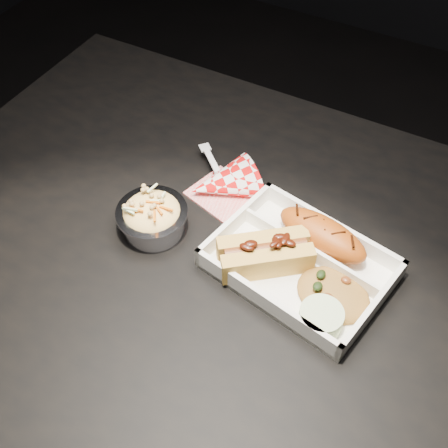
{
  "coord_description": "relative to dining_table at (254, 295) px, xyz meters",
  "views": [
    {
      "loc": [
        0.2,
        -0.47,
        1.43
      ],
      "look_at": [
        -0.05,
        -0.0,
        0.81
      ],
      "focal_mm": 45.0,
      "sensor_mm": 36.0,
      "label": 1
    }
  ],
  "objects": [
    {
      "name": "floor",
      "position": [
        0.0,
        0.0,
        -0.68
      ],
      "size": [
        4.0,
        4.0,
        0.05
      ],
      "primitive_type": "cube",
      "color": "black",
      "rests_on": "ground"
    },
    {
      "name": "dining_table",
      "position": [
        0.0,
        0.0,
        0.0
      ],
      "size": [
        1.2,
        0.8,
        0.75
      ],
      "color": "black",
      "rests_on": "ground"
    },
    {
      "name": "food_tray",
      "position": [
        0.06,
        0.02,
        0.1
      ],
      "size": [
        0.28,
        0.22,
        0.04
      ],
      "rotation": [
        0.0,
        0.0,
        -0.19
      ],
      "color": "white",
      "rests_on": "dining_table"
    },
    {
      "name": "fried_pastry",
      "position": [
        0.07,
        0.07,
        0.12
      ],
      "size": [
        0.16,
        0.09,
        0.05
      ],
      "primitive_type": "ellipsoid",
      "rotation": [
        0.0,
        0.0,
        -0.19
      ],
      "color": "#A34610",
      "rests_on": "food_tray"
    },
    {
      "name": "hotdog",
      "position": [
        0.01,
        -0.0,
        0.12
      ],
      "size": [
        0.14,
        0.13,
        0.06
      ],
      "rotation": [
        0.0,
        0.0,
        0.67
      ],
      "color": "gold",
      "rests_on": "food_tray"
    },
    {
      "name": "fried_rice_mound",
      "position": [
        0.12,
        -0.01,
        0.11
      ],
      "size": [
        0.12,
        0.11,
        0.03
      ],
      "primitive_type": "ellipsoid",
      "rotation": [
        0.0,
        0.0,
        -0.19
      ],
      "color": "#A67030",
      "rests_on": "food_tray"
    },
    {
      "name": "cupcake_liner",
      "position": [
        0.12,
        -0.06,
        0.11
      ],
      "size": [
        0.06,
        0.06,
        0.03
      ],
      "primitive_type": "cylinder",
      "color": "beige",
      "rests_on": "food_tray"
    },
    {
      "name": "foil_coleslaw_cup",
      "position": [
        -0.17,
        -0.02,
        0.12
      ],
      "size": [
        0.11,
        0.11,
        0.07
      ],
      "color": "silver",
      "rests_on": "dining_table"
    },
    {
      "name": "napkin_fork",
      "position": [
        -0.12,
        0.11,
        0.11
      ],
      "size": [
        0.16,
        0.15,
        0.1
      ],
      "rotation": [
        0.0,
        0.0,
        -0.72
      ],
      "color": "red",
      "rests_on": "dining_table"
    }
  ]
}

